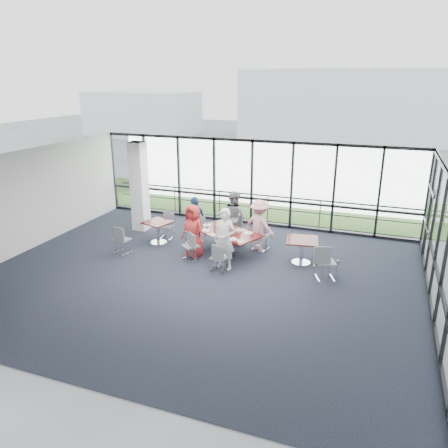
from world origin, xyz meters
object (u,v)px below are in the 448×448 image
(structural_column, at_px, (139,187))
(chair_spare_lb, at_px, (166,227))
(chair_main_fl, at_px, (238,230))
(diner_far_left, at_px, (234,217))
(chair_spare_r, at_px, (326,262))
(side_table_right, at_px, (302,243))
(diner_near_left, at_px, (193,231))
(main_table, at_px, (227,235))
(diner_far_right, at_px, (259,225))
(chair_main_end, at_px, (195,230))
(chair_main_nl, at_px, (191,246))
(side_table_left, at_px, (158,225))
(chair_main_fr, at_px, (261,235))
(chair_main_nr, at_px, (219,258))
(diner_near_right, at_px, (225,239))
(diner_end, at_px, (196,221))
(chair_spare_la, at_px, (122,240))

(structural_column, bearing_deg, chair_spare_lb, -24.10)
(chair_main_fl, bearing_deg, diner_far_left, 29.67)
(chair_spare_lb, bearing_deg, chair_spare_r, 159.88)
(side_table_right, relative_size, diner_near_left, 0.64)
(main_table, xyz_separation_m, diner_far_left, (-0.15, 1.08, 0.25))
(diner_far_right, xyz_separation_m, chair_main_end, (-2.23, -0.02, -0.41))
(chair_main_end, bearing_deg, chair_main_nl, 42.14)
(side_table_left, height_order, chair_main_end, chair_main_end)
(structural_column, bearing_deg, diner_far_left, -1.63)
(structural_column, height_order, side_table_right, structural_column)
(side_table_right, distance_m, chair_main_nl, 3.36)
(side_table_left, bearing_deg, diner_far_left, 21.85)
(diner_near_left, distance_m, chair_main_nl, 0.50)
(main_table, distance_m, diner_far_right, 1.10)
(chair_main_fr, height_order, chair_spare_r, chair_spare_r)
(diner_far_left, height_order, chair_main_nl, diner_far_left)
(chair_main_nr, bearing_deg, diner_near_left, 157.34)
(diner_near_right, height_order, diner_end, diner_near_right)
(chair_spare_la, bearing_deg, diner_near_right, 10.78)
(diner_near_left, xyz_separation_m, diner_far_right, (1.78, 1.17, 0.01))
(diner_far_right, xyz_separation_m, chair_main_fl, (-0.84, 0.42, -0.39))
(diner_far_right, bearing_deg, diner_near_left, 52.37)
(chair_spare_lb, bearing_deg, diner_near_left, 137.85)
(diner_far_right, relative_size, chair_main_fl, 1.86)
(main_table, distance_m, diner_near_left, 1.08)
(main_table, height_order, chair_main_nr, chair_main_nr)
(structural_column, relative_size, chair_spare_la, 3.57)
(diner_near_left, height_order, diner_far_right, diner_far_right)
(main_table, distance_m, diner_near_right, 1.10)
(side_table_right, relative_size, diner_far_right, 0.63)
(chair_spare_lb, bearing_deg, diner_near_right, 142.86)
(side_table_left, relative_size, side_table_right, 0.96)
(structural_column, xyz_separation_m, chair_spare_la, (0.63, -2.24, -1.15))
(diner_near_right, distance_m, chair_main_nr, 0.57)
(main_table, bearing_deg, side_table_right, 26.28)
(diner_far_right, height_order, chair_main_fl, diner_far_right)
(diner_end, bearing_deg, diner_near_left, 28.63)
(diner_near_right, xyz_separation_m, diner_end, (-1.58, 1.51, -0.08))
(main_table, relative_size, chair_main_fl, 2.64)
(main_table, height_order, side_table_left, same)
(chair_main_nr, xyz_separation_m, chair_spare_r, (2.94, 0.56, 0.07))
(main_table, distance_m, side_table_right, 2.33)
(diner_far_right, height_order, chair_main_nr, diner_far_right)
(diner_far_right, distance_m, chair_main_end, 2.27)
(side_table_right, bearing_deg, chair_spare_lb, 174.35)
(side_table_right, xyz_separation_m, chair_main_fl, (-2.32, 0.97, -0.19))
(diner_near_right, height_order, chair_main_end, diner_near_right)
(structural_column, bearing_deg, side_table_left, -39.97)
(diner_far_left, distance_m, chair_main_nr, 2.47)
(diner_far_left, bearing_deg, main_table, 127.40)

